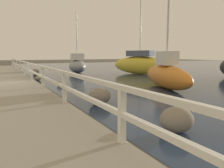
# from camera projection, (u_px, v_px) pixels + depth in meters

# --- Properties ---
(railing) EXTENTS (0.10, 32.50, 0.91)m
(railing) POSITION_uv_depth(u_px,v_px,m) (32.00, 68.00, 11.86)
(railing) COLOR white
(railing) RESTS_ON dock_walkway
(boulder_mid_strip) EXTENTS (0.74, 0.67, 0.56)m
(boulder_mid_strip) POSITION_uv_depth(u_px,v_px,m) (100.00, 96.00, 7.26)
(boulder_mid_strip) COLOR slate
(boulder_mid_strip) RESTS_ON ground
(boulder_upstream) EXTENTS (0.38, 0.34, 0.28)m
(boulder_upstream) POSITION_uv_depth(u_px,v_px,m) (60.00, 83.00, 11.54)
(boulder_upstream) COLOR gray
(boulder_upstream) RESTS_ON ground
(boulder_near_dock) EXTENTS (0.60, 0.54, 0.45)m
(boulder_near_dock) POSITION_uv_depth(u_px,v_px,m) (35.00, 72.00, 18.39)
(boulder_near_dock) COLOR slate
(boulder_near_dock) RESTS_ON ground
(boulder_far_strip) EXTENTS (0.38, 0.34, 0.28)m
(boulder_far_strip) POSITION_uv_depth(u_px,v_px,m) (38.00, 78.00, 13.91)
(boulder_far_strip) COLOR gray
(boulder_far_strip) RESTS_ON ground
(boulder_water_edge) EXTENTS (0.74, 0.67, 0.55)m
(boulder_water_edge) POSITION_uv_depth(u_px,v_px,m) (177.00, 120.00, 4.63)
(boulder_water_edge) COLOR slate
(boulder_water_edge) RESTS_ON ground
(sailboat_yellow) EXTENTS (3.02, 5.51, 6.56)m
(sailboat_yellow) POSITION_uv_depth(u_px,v_px,m) (140.00, 64.00, 18.39)
(sailboat_yellow) COLOR gold
(sailboat_yellow) RESTS_ON water_surface
(sailboat_red) EXTENTS (2.69, 5.47, 5.93)m
(sailboat_red) POSITION_uv_depth(u_px,v_px,m) (140.00, 62.00, 32.49)
(sailboat_red) COLOR red
(sailboat_red) RESTS_ON water_surface
(sailboat_orange) EXTENTS (2.61, 5.05, 5.05)m
(sailboat_orange) POSITION_uv_depth(u_px,v_px,m) (166.00, 75.00, 10.74)
(sailboat_orange) COLOR orange
(sailboat_orange) RESTS_ON water_surface
(sailboat_gray) EXTENTS (1.86, 3.40, 5.41)m
(sailboat_gray) POSITION_uv_depth(u_px,v_px,m) (77.00, 65.00, 19.70)
(sailboat_gray) COLOR gray
(sailboat_gray) RESTS_ON water_surface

